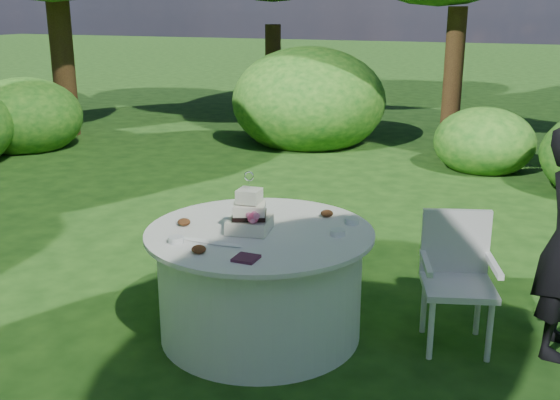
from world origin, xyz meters
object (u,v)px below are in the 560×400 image
at_px(napkins, 246,258).
at_px(table, 260,282).
at_px(cake, 250,215).
at_px(chair, 457,270).

bearing_deg(napkins, table, 105.82).
relative_size(napkins, cake, 0.34).
relative_size(napkins, chair, 0.15).
relative_size(napkins, table, 0.09).
bearing_deg(cake, chair, 19.43).
height_order(cake, chair, cake).
distance_m(table, cake, 0.50).
height_order(napkins, table, napkins).
height_order(napkins, cake, cake).
xyz_separation_m(table, cake, (-0.05, -0.05, 0.50)).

